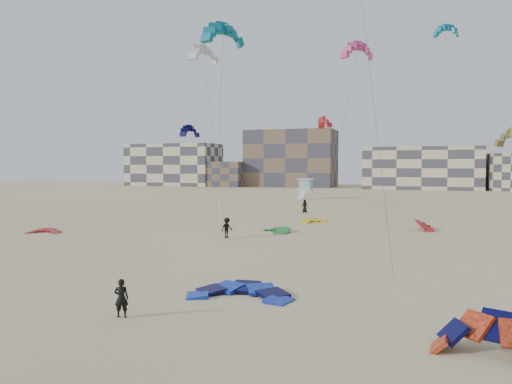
% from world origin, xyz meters
% --- Properties ---
extents(ground, '(320.00, 320.00, 0.00)m').
position_xyz_m(ground, '(0.00, 0.00, 0.00)').
color(ground, beige).
rests_on(ground, ground).
extents(kite_ground_blue, '(5.32, 5.55, 1.47)m').
position_xyz_m(kite_ground_blue, '(2.76, 2.29, 0.00)').
color(kite_ground_blue, blue).
rests_on(kite_ground_blue, ground).
extents(kite_ground_orange, '(5.18, 5.20, 3.97)m').
position_xyz_m(kite_ground_orange, '(13.86, -2.62, 0.00)').
color(kite_ground_orange, '#FF4320').
rests_on(kite_ground_orange, ground).
extents(kite_ground_red, '(3.84, 3.98, 1.16)m').
position_xyz_m(kite_ground_red, '(-24.38, 18.57, 0.00)').
color(kite_ground_red, red).
rests_on(kite_ground_red, ground).
extents(kite_ground_green, '(5.33, 5.31, 1.83)m').
position_xyz_m(kite_ground_green, '(-2.70, 26.49, 0.00)').
color(kite_ground_green, '#298B36').
rests_on(kite_ground_green, ground).
extents(kite_ground_red_far, '(3.71, 3.56, 3.08)m').
position_xyz_m(kite_ground_red_far, '(11.49, 33.10, 0.00)').
color(kite_ground_red_far, red).
rests_on(kite_ground_red_far, ground).
extents(kite_ground_yellow, '(4.93, 4.96, 1.51)m').
position_xyz_m(kite_ground_yellow, '(-0.86, 36.25, 0.00)').
color(kite_ground_yellow, yellow).
rests_on(kite_ground_yellow, ground).
extents(kitesurfer_main, '(0.73, 0.61, 1.71)m').
position_xyz_m(kitesurfer_main, '(-0.91, -2.72, 0.86)').
color(kitesurfer_main, black).
rests_on(kitesurfer_main, ground).
extents(kitesurfer_c, '(1.22, 1.39, 1.87)m').
position_xyz_m(kitesurfer_c, '(-5.78, 21.20, 0.94)').
color(kitesurfer_c, black).
rests_on(kitesurfer_c, ground).
extents(kitesurfer_e, '(1.02, 0.79, 1.84)m').
position_xyz_m(kitesurfer_e, '(-4.79, 47.78, 0.92)').
color(kitesurfer_e, black).
rests_on(kitesurfer_e, ground).
extents(kite_fly_teal_a, '(5.35, 5.33, 18.38)m').
position_xyz_m(kite_fly_teal_a, '(-5.33, 19.38, 17.90)').
color(kite_fly_teal_a, '#0D7B86').
rests_on(kite_fly_teal_a, ground).
extents(kite_fly_grey, '(4.95, 4.91, 19.42)m').
position_xyz_m(kite_fly_grey, '(-12.23, 30.20, 18.99)').
color(kite_fly_grey, white).
rests_on(kite_fly_grey, ground).
extents(kite_fly_pink, '(6.83, 5.61, 21.70)m').
position_xyz_m(kite_fly_pink, '(2.76, 45.13, 21.41)').
color(kite_fly_pink, '#C73A8A').
rests_on(kite_fly_pink, ground).
extents(kite_fly_olive, '(4.70, 7.26, 9.62)m').
position_xyz_m(kite_fly_olive, '(19.26, 33.13, 9.27)').
color(kite_fly_olive, olive).
rests_on(kite_fly_olive, ground).
extents(kite_fly_navy, '(9.59, 10.03, 12.46)m').
position_xyz_m(kite_fly_navy, '(-25.21, 52.53, 12.12)').
color(kite_fly_navy, '#060739').
rests_on(kite_fly_navy, ground).
extents(kite_fly_teal_b, '(8.46, 6.88, 27.05)m').
position_xyz_m(kite_fly_teal_b, '(13.97, 60.29, 26.82)').
color(kite_fly_teal_b, '#0D7B86').
rests_on(kite_fly_teal_b, ground).
extents(kite_fly_red, '(5.10, 5.07, 14.18)m').
position_xyz_m(kite_fly_red, '(-4.76, 61.44, 13.71)').
color(kite_fly_red, red).
rests_on(kite_fly_red, ground).
extents(lifeguard_tower_far, '(3.06, 5.66, 4.09)m').
position_xyz_m(lifeguard_tower_far, '(-11.73, 77.71, 2.03)').
color(lifeguard_tower_far, white).
rests_on(lifeguard_tower_far, ground).
extents(condo_west_a, '(30.00, 15.00, 14.00)m').
position_xyz_m(condo_west_a, '(-70.00, 130.00, 7.00)').
color(condo_west_a, beige).
rests_on(condo_west_a, ground).
extents(condo_west_b, '(28.00, 14.00, 18.00)m').
position_xyz_m(condo_west_b, '(-30.00, 134.00, 9.00)').
color(condo_west_b, brown).
rests_on(condo_west_b, ground).
extents(condo_mid, '(32.00, 16.00, 12.00)m').
position_xyz_m(condo_mid, '(10.00, 130.00, 6.00)').
color(condo_mid, beige).
rests_on(condo_mid, ground).
extents(condo_fill_left, '(12.00, 10.00, 8.00)m').
position_xyz_m(condo_fill_left, '(-50.00, 128.00, 4.00)').
color(condo_fill_left, brown).
rests_on(condo_fill_left, ground).
extents(condo_fill_right, '(10.00, 10.00, 10.00)m').
position_xyz_m(condo_fill_right, '(32.00, 128.00, 5.00)').
color(condo_fill_right, beige).
rests_on(condo_fill_right, ground).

